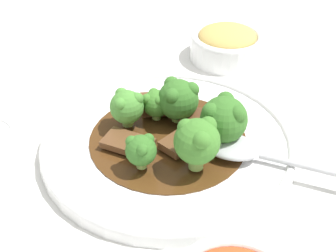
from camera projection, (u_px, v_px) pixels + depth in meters
ground_plane at (168, 148)px, 0.56m from camera, size 4.00×4.00×0.00m
main_plate at (168, 142)px, 0.56m from camera, size 0.30×0.30×0.02m
beef_strip_0 at (128, 143)px, 0.54m from camera, size 0.06×0.06×0.01m
beef_strip_1 at (165, 103)px, 0.60m from camera, size 0.07×0.05×0.01m
beef_strip_2 at (208, 120)px, 0.57m from camera, size 0.08×0.07×0.01m
beef_strip_3 at (183, 140)px, 0.54m from camera, size 0.06×0.05×0.01m
broccoli_floret_0 at (224, 119)px, 0.52m from camera, size 0.05×0.05×0.06m
broccoli_floret_1 at (127, 106)px, 0.56m from camera, size 0.04×0.04×0.05m
broccoli_floret_2 at (197, 141)px, 0.49m from camera, size 0.05×0.05×0.06m
broccoli_floret_3 at (155, 103)px, 0.57m from camera, size 0.03×0.03×0.04m
broccoli_floret_4 at (178, 99)px, 0.56m from camera, size 0.05×0.05×0.05m
broccoli_floret_5 at (141, 150)px, 0.50m from camera, size 0.03×0.03×0.04m
serving_spoon at (247, 150)px, 0.52m from camera, size 0.19×0.18×0.01m
side_bowl_appetizer at (227, 43)px, 0.73m from camera, size 0.12×0.12×0.05m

